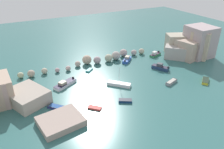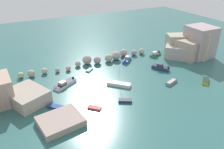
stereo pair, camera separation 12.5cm
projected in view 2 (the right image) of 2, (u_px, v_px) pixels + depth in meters
name	position (u px, v px, depth m)	size (l,w,h in m)	color
cove_water	(118.00, 84.00, 56.37)	(160.00, 160.00, 0.00)	#336764
cliff_headland_right	(192.00, 45.00, 72.76)	(21.82, 16.35, 9.86)	#B6A49F
rock_breakwater	(98.00, 59.00, 67.54)	(40.19, 4.02, 2.80)	#AFB694
stone_dock	(60.00, 121.00, 42.21)	(7.97, 6.72, 1.31)	#A99388
moored_boat_0	(65.00, 84.00, 55.29)	(6.48, 4.79, 1.45)	white
moored_boat_1	(58.00, 107.00, 46.80)	(4.11, 4.30, 0.54)	navy
moored_boat_2	(119.00, 84.00, 55.34)	(5.27, 5.27, 5.14)	white
moored_boat_3	(155.00, 54.00, 72.60)	(4.67, 3.04, 1.64)	#368854
moored_boat_4	(160.00, 67.00, 63.56)	(3.92, 5.07, 1.80)	navy
moored_boat_5	(171.00, 82.00, 56.41)	(4.06, 2.39, 0.71)	gray
moored_boat_6	(125.00, 101.00, 49.01)	(3.17, 2.56, 0.57)	navy
moored_boat_7	(94.00, 108.00, 46.82)	(2.96, 2.93, 0.39)	#C63A34
moored_boat_8	(89.00, 70.00, 62.97)	(2.55, 2.35, 0.42)	teal
moored_boat_9	(205.00, 81.00, 57.07)	(3.86, 3.48, 0.64)	yellow
moored_boat_10	(127.00, 59.00, 68.86)	(4.63, 4.49, 1.52)	#2B55B6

